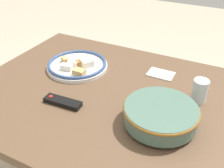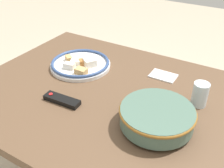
{
  "view_description": "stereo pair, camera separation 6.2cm",
  "coord_description": "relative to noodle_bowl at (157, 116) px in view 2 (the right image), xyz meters",
  "views": [
    {
      "loc": [
        -0.42,
        0.81,
        1.35
      ],
      "look_at": [
        0.0,
        -0.02,
        0.75
      ],
      "focal_mm": 42.0,
      "sensor_mm": 36.0,
      "label": 1
    },
    {
      "loc": [
        -0.47,
        0.78,
        1.35
      ],
      "look_at": [
        0.0,
        -0.02,
        0.75
      ],
      "focal_mm": 42.0,
      "sensor_mm": 36.0,
      "label": 2
    }
  ],
  "objects": [
    {
      "name": "folded_napkin",
      "position": [
        0.11,
        -0.34,
        -0.04
      ],
      "size": [
        0.12,
        0.08,
        0.01
      ],
      "color": "white",
      "rests_on": "dining_table"
    },
    {
      "name": "noodle_bowl",
      "position": [
        0.0,
        0.0,
        0.0
      ],
      "size": [
        0.27,
        0.27,
        0.08
      ],
      "color": "#4C6B5B",
      "rests_on": "dining_table"
    },
    {
      "name": "drinking_glass",
      "position": [
        -0.09,
        -0.21,
        0.0
      ],
      "size": [
        0.06,
        0.06,
        0.1
      ],
      "color": "silver",
      "rests_on": "dining_table"
    },
    {
      "name": "food_plate",
      "position": [
        0.49,
        -0.21,
        -0.03
      ],
      "size": [
        0.3,
        0.3,
        0.05
      ],
      "color": "white",
      "rests_on": "dining_table"
    },
    {
      "name": "dining_table",
      "position": [
        0.25,
        -0.09,
        -0.13
      ],
      "size": [
        1.21,
        0.9,
        0.71
      ],
      "color": "brown",
      "rests_on": "ground_plane"
    },
    {
      "name": "tv_remote",
      "position": [
        0.38,
        0.06,
        -0.04
      ],
      "size": [
        0.16,
        0.05,
        0.02
      ],
      "rotation": [
        0.0,
        0.0,
        4.77
      ],
      "color": "black",
      "rests_on": "dining_table"
    }
  ]
}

